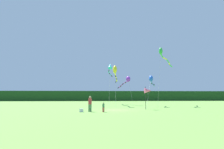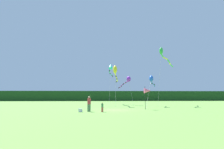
% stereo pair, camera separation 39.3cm
% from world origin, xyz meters
% --- Properties ---
extents(ground_plane, '(120.00, 120.00, 0.00)m').
position_xyz_m(ground_plane, '(0.00, 0.00, 0.00)').
color(ground_plane, '#6B9E42').
extents(distant_treeline, '(108.00, 3.90, 3.64)m').
position_xyz_m(distant_treeline, '(0.00, 45.00, 1.82)').
color(distant_treeline, '#193D19').
rests_on(distant_treeline, ground).
extents(person_adult, '(0.39, 0.39, 1.76)m').
position_xyz_m(person_adult, '(-3.15, -2.26, 0.98)').
color(person_adult, '#3F724C').
rests_on(person_adult, ground).
extents(person_child, '(0.24, 0.24, 1.09)m').
position_xyz_m(person_child, '(-1.62, -2.99, 0.61)').
color(person_child, '#B23338').
rests_on(person_child, ground).
extents(cooler_box, '(0.42, 0.41, 0.38)m').
position_xyz_m(cooler_box, '(-4.08, -2.56, 0.19)').
color(cooler_box, silver).
rests_on(cooler_box, ground).
extents(banner_flag_pole, '(0.90, 0.70, 3.05)m').
position_xyz_m(banner_flag_pole, '(4.49, 0.71, 2.48)').
color(banner_flag_pole, black).
rests_on(banner_flag_pole, ground).
extents(kite_cyan, '(1.54, 11.86, 8.72)m').
position_xyz_m(kite_cyan, '(0.21, 14.77, 7.75)').
color(kite_cyan, '#B2B2B2').
rests_on(kite_cyan, ground).
extents(kite_purple, '(2.20, 7.37, 5.83)m').
position_xyz_m(kite_purple, '(3.54, 12.94, 4.96)').
color(kite_purple, '#B2B2B2').
rests_on(kite_purple, ground).
extents(kite_blue, '(3.66, 7.49, 5.49)m').
position_xyz_m(kite_blue, '(6.91, 7.20, 4.63)').
color(kite_blue, '#B2B2B2').
rests_on(kite_blue, ground).
extents(kite_yellow, '(1.27, 8.25, 7.33)m').
position_xyz_m(kite_yellow, '(0.78, 8.86, 6.23)').
color(kite_yellow, '#B2B2B2').
rests_on(kite_yellow, ground).
extents(kite_green, '(5.56, 6.53, 10.90)m').
position_xyz_m(kite_green, '(9.91, 9.62, 9.79)').
color(kite_green, '#B2B2B2').
rests_on(kite_green, ground).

